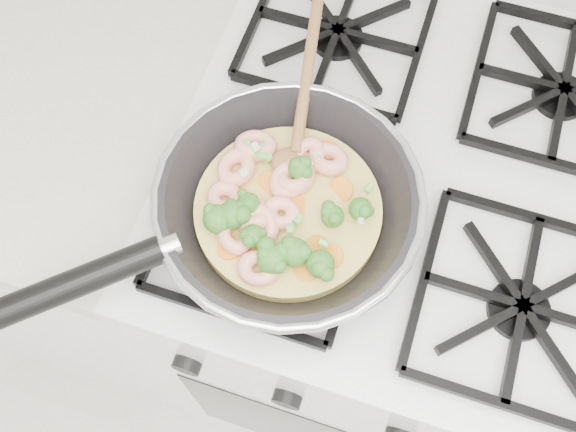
% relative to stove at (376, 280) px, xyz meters
% --- Properties ---
extents(stove, '(0.60, 0.60, 0.92)m').
position_rel_stove_xyz_m(stove, '(0.00, 0.00, 0.00)').
color(stove, white).
rests_on(stove, ground).
extents(skillet, '(0.40, 0.56, 0.09)m').
position_rel_stove_xyz_m(skillet, '(-0.13, -0.14, 0.50)').
color(skillet, black).
rests_on(skillet, stove).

